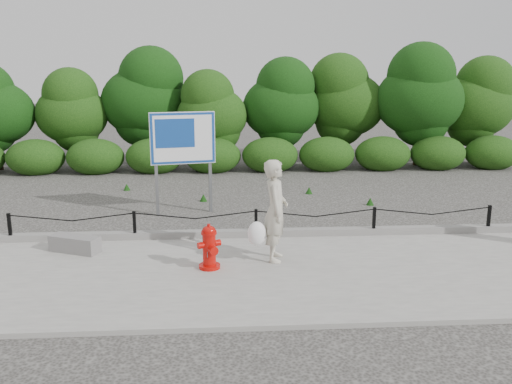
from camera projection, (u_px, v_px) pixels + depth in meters
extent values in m
plane|color=#2D2B28|center=(256.00, 241.00, 11.35)|extent=(90.00, 90.00, 0.00)
cube|color=gray|center=(263.00, 274.00, 9.40)|extent=(14.00, 4.00, 0.08)
cube|color=slate|center=(256.00, 233.00, 11.37)|extent=(14.00, 0.22, 0.14)
cube|color=black|center=(10.00, 228.00, 10.95)|extent=(0.06, 0.06, 0.60)
cube|color=black|center=(135.00, 225.00, 11.11)|extent=(0.06, 0.06, 0.60)
cube|color=black|center=(256.00, 223.00, 11.27)|extent=(0.06, 0.06, 0.60)
cube|color=black|center=(374.00, 221.00, 11.43)|extent=(0.06, 0.06, 0.60)
cube|color=black|center=(489.00, 219.00, 11.58)|extent=(0.06, 0.06, 0.60)
cylinder|color=black|center=(72.00, 216.00, 10.98)|extent=(2.50, 0.02, 0.02)
cylinder|color=black|center=(195.00, 214.00, 11.14)|extent=(2.50, 0.02, 0.02)
cylinder|color=black|center=(316.00, 212.00, 11.30)|extent=(2.50, 0.02, 0.02)
cylinder|color=black|center=(433.00, 210.00, 11.46)|extent=(2.50, 0.02, 0.02)
cylinder|color=black|center=(74.00, 143.00, 19.53)|extent=(0.18, 0.18, 1.73)
ellipsoid|color=#1B5513|center=(72.00, 110.00, 19.26)|extent=(2.56, 2.21, 2.76)
cylinder|color=black|center=(145.00, 136.00, 20.03)|extent=(0.18, 0.18, 2.09)
ellipsoid|color=#1B5513|center=(143.00, 96.00, 19.70)|extent=(3.10, 2.68, 3.35)
cylinder|color=black|center=(213.00, 144.00, 19.46)|extent=(0.18, 0.18, 1.70)
ellipsoid|color=#1B5513|center=(212.00, 111.00, 19.19)|extent=(2.51, 2.17, 2.71)
cylinder|color=black|center=(281.00, 139.00, 19.98)|extent=(0.18, 0.18, 1.91)
ellipsoid|color=#1B5513|center=(281.00, 103.00, 19.68)|extent=(2.82, 2.44, 3.05)
cylinder|color=black|center=(345.00, 136.00, 20.52)|extent=(0.18, 0.18, 1.98)
ellipsoid|color=#1B5513|center=(346.00, 99.00, 20.21)|extent=(2.93, 2.53, 3.17)
cylinder|color=black|center=(417.00, 136.00, 19.88)|extent=(0.18, 0.18, 2.16)
ellipsoid|color=#1B5513|center=(420.00, 94.00, 19.54)|extent=(3.20, 2.76, 3.45)
cylinder|color=black|center=(473.00, 137.00, 20.44)|extent=(0.18, 0.18, 1.93)
ellipsoid|color=#1B5513|center=(476.00, 101.00, 20.14)|extent=(2.86, 2.47, 3.09)
cylinder|color=#BB0C07|center=(210.00, 266.00, 9.58)|extent=(0.50, 0.50, 0.06)
cylinder|color=#BB0C07|center=(209.00, 249.00, 9.51)|extent=(0.31, 0.31, 0.57)
cylinder|color=#BB0C07|center=(209.00, 233.00, 9.44)|extent=(0.36, 0.36, 0.05)
ellipsoid|color=#BB0C07|center=(209.00, 231.00, 9.43)|extent=(0.32, 0.32, 0.18)
cylinder|color=#BB0C07|center=(209.00, 225.00, 9.41)|extent=(0.08, 0.08, 0.05)
cylinder|color=#BB0C07|center=(201.00, 245.00, 9.42)|extent=(0.14, 0.15, 0.12)
cylinder|color=#BB0C07|center=(217.00, 243.00, 9.56)|extent=(0.14, 0.15, 0.12)
cylinder|color=#BB0C07|center=(213.00, 250.00, 9.36)|extent=(0.20, 0.18, 0.16)
cylinder|color=slate|center=(207.00, 255.00, 9.39)|extent=(0.01, 0.06, 0.12)
imported|color=#BDB6A2|center=(276.00, 211.00, 9.80)|extent=(0.53, 0.73, 1.87)
ellipsoid|color=white|center=(257.00, 234.00, 9.72)|extent=(0.34, 0.26, 0.45)
cube|color=slate|center=(75.00, 244.00, 10.39)|extent=(1.04, 0.70, 0.31)
cube|color=slate|center=(156.00, 165.00, 13.03)|extent=(0.09, 0.09, 2.51)
cube|color=slate|center=(210.00, 162.00, 13.37)|extent=(0.09, 0.09, 2.51)
cube|color=white|center=(183.00, 138.00, 13.01)|extent=(1.55, 0.37, 1.26)
cube|color=navy|center=(183.00, 138.00, 12.98)|extent=(1.51, 0.31, 1.22)
cube|color=navy|center=(175.00, 133.00, 12.89)|extent=(0.92, 0.19, 0.69)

